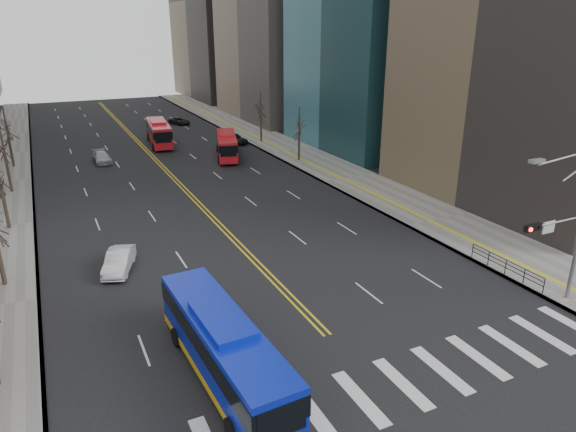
% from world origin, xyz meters
% --- Properties ---
extents(ground, '(220.00, 220.00, 0.00)m').
position_xyz_m(ground, '(0.00, 0.00, 0.00)').
color(ground, black).
extents(sidewalk_right, '(7.00, 130.00, 0.15)m').
position_xyz_m(sidewalk_right, '(17.50, 45.00, 0.07)').
color(sidewalk_right, gray).
rests_on(sidewalk_right, ground).
extents(sidewalk_left, '(5.00, 130.00, 0.15)m').
position_xyz_m(sidewalk_left, '(-16.50, 45.00, 0.07)').
color(sidewalk_left, gray).
rests_on(sidewalk_left, ground).
extents(crosswalk, '(26.70, 4.00, 0.01)m').
position_xyz_m(crosswalk, '(0.00, 0.00, 0.01)').
color(crosswalk, silver).
rests_on(crosswalk, ground).
extents(centerline, '(0.55, 100.00, 0.01)m').
position_xyz_m(centerline, '(0.00, 55.00, 0.01)').
color(centerline, gold).
rests_on(centerline, ground).
extents(signal_mast, '(5.37, 0.37, 9.39)m').
position_xyz_m(signal_mast, '(13.77, 2.00, 4.86)').
color(signal_mast, gray).
rests_on(signal_mast, ground).
extents(pedestrian_railing, '(0.06, 6.06, 1.02)m').
position_xyz_m(pedestrian_railing, '(14.30, 6.00, 0.82)').
color(pedestrian_railing, black).
rests_on(pedestrian_railing, sidewalk_right).
extents(street_trees, '(35.20, 47.20, 7.60)m').
position_xyz_m(street_trees, '(-7.18, 34.55, 4.87)').
color(street_trees, '#2D231B').
rests_on(street_trees, ground).
extents(blue_bus, '(3.14, 11.79, 3.41)m').
position_xyz_m(blue_bus, '(-6.23, 4.00, 1.79)').
color(blue_bus, '#0B1DAC').
rests_on(blue_bus, ground).
extents(red_bus_near, '(5.05, 10.09, 3.16)m').
position_xyz_m(red_bus_near, '(8.55, 45.61, 1.76)').
color(red_bus_near, red).
rests_on(red_bus_near, ground).
extents(red_bus_far, '(3.66, 11.01, 3.44)m').
position_xyz_m(red_bus_far, '(2.42, 56.78, 1.91)').
color(red_bus_far, red).
rests_on(red_bus_far, ground).
extents(car_white, '(2.95, 4.63, 1.44)m').
position_xyz_m(car_white, '(-8.95, 18.08, 0.72)').
color(car_white, silver).
rests_on(car_white, ground).
extents(car_dark_mid, '(3.50, 4.89, 1.55)m').
position_xyz_m(car_dark_mid, '(12.10, 52.78, 0.77)').
color(car_dark_mid, black).
rests_on(car_dark_mid, ground).
extents(car_silver, '(2.07, 4.63, 1.32)m').
position_xyz_m(car_silver, '(-6.24, 49.70, 0.66)').
color(car_silver, '#A6A7AC').
rests_on(car_silver, ground).
extents(car_dark_far, '(3.38, 4.61, 1.16)m').
position_xyz_m(car_dark_far, '(9.03, 71.21, 0.58)').
color(car_dark_far, black).
rests_on(car_dark_far, ground).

